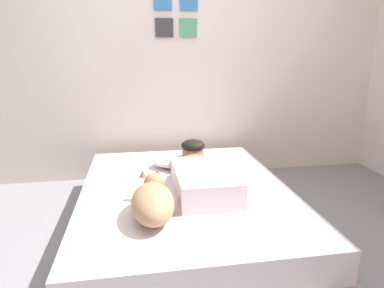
% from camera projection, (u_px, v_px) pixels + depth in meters
% --- Properties ---
extents(ground_plane, '(12.89, 12.89, 0.00)m').
position_uv_depth(ground_plane, '(208.00, 258.00, 2.18)').
color(ground_plane, gray).
extents(back_wall, '(4.45, 0.12, 2.50)m').
position_uv_depth(back_wall, '(176.00, 58.00, 3.41)').
color(back_wall, silver).
rests_on(back_wall, ground).
extents(bed, '(1.58, 2.01, 0.33)m').
position_uv_depth(bed, '(186.00, 207.00, 2.54)').
color(bed, gray).
rests_on(bed, ground).
extents(pillow, '(0.52, 0.32, 0.11)m').
position_uv_depth(pillow, '(182.00, 160.00, 2.94)').
color(pillow, silver).
rests_on(pillow, bed).
extents(person_lying, '(0.43, 0.92, 0.27)m').
position_uv_depth(person_lying, '(201.00, 173.00, 2.49)').
color(person_lying, silver).
rests_on(person_lying, bed).
extents(dog, '(0.26, 0.57, 0.21)m').
position_uv_depth(dog, '(153.00, 200.00, 2.03)').
color(dog, '#9E7A56').
rests_on(dog, bed).
extents(coffee_cup, '(0.12, 0.09, 0.07)m').
position_uv_depth(coffee_cup, '(197.00, 160.00, 2.99)').
color(coffee_cup, teal).
rests_on(coffee_cup, bed).
extents(cell_phone, '(0.07, 0.14, 0.01)m').
position_uv_depth(cell_phone, '(216.00, 186.00, 2.51)').
color(cell_phone, black).
rests_on(cell_phone, bed).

